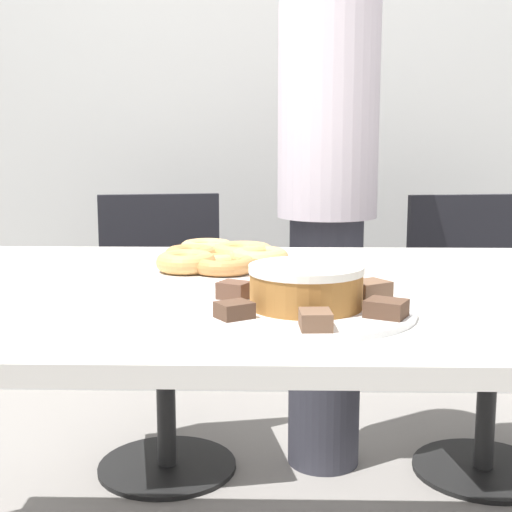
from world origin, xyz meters
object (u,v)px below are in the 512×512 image
(office_chair_left, at_px, (164,342))
(person_standing, at_px, (327,198))
(office_chair_right, at_px, (481,344))
(plate_donuts, at_px, (219,268))
(plate_cake, at_px, (306,310))
(frosted_cake, at_px, (306,286))

(office_chair_left, bearing_deg, person_standing, -11.11)
(person_standing, distance_m, office_chair_right, 0.68)
(office_chair_right, xyz_separation_m, plate_donuts, (-0.77, -0.75, 0.38))
(office_chair_left, xyz_separation_m, office_chair_right, (1.01, 0.00, 0.00))
(plate_cake, bearing_deg, plate_donuts, 113.79)
(plate_cake, xyz_separation_m, frosted_cake, (0.00, 0.00, 0.04))
(office_chair_left, height_order, office_chair_right, same)
(person_standing, relative_size, plate_cake, 4.79)
(office_chair_left, height_order, plate_cake, office_chair_left)
(person_standing, bearing_deg, office_chair_left, -179.61)
(person_standing, distance_m, frosted_cake, 1.13)
(plate_cake, relative_size, frosted_cake, 1.90)
(office_chair_right, xyz_separation_m, plate_cake, (-0.61, -1.12, 0.38))
(person_standing, bearing_deg, frosted_cake, -95.95)
(plate_donuts, bearing_deg, frosted_cake, -66.21)
(person_standing, xyz_separation_m, office_chair_left, (-0.51, -0.00, -0.46))
(person_standing, xyz_separation_m, plate_donuts, (-0.28, -0.75, -0.09))
(office_chair_left, relative_size, office_chair_right, 1.00)
(person_standing, relative_size, frosted_cake, 9.12)
(office_chair_left, distance_m, frosted_cake, 1.26)
(plate_donuts, bearing_deg, person_standing, 69.52)
(person_standing, height_order, plate_donuts, person_standing)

